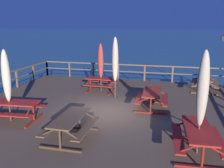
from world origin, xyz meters
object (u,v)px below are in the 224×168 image
(picnic_table_mid_right, at_px, (152,96))
(patio_umbrella_tall_front, at_px, (101,61))
(patio_umbrella_tall_back_left, at_px, (6,76))
(picnic_table_mid_left, at_px, (12,107))
(patio_umbrella_short_front, at_px, (203,90))
(picnic_table_back_right, at_px, (198,135))
(patio_umbrella_tall_mid_right, at_px, (115,60))
(picnic_table_front_right, at_px, (205,81))
(picnic_table_mid_centre, at_px, (101,82))
(picnic_table_front_left, at_px, (70,122))

(picnic_table_mid_right, bearing_deg, patio_umbrella_tall_front, 145.08)
(patio_umbrella_tall_front, xyz_separation_m, patio_umbrella_tall_back_left, (-2.20, -5.04, 0.07))
(picnic_table_mid_left, relative_size, patio_umbrella_short_front, 0.74)
(picnic_table_mid_left, xyz_separation_m, patio_umbrella_tall_front, (2.13, 4.97, 1.15))
(patio_umbrella_short_front, bearing_deg, picnic_table_mid_left, 173.07)
(picnic_table_mid_left, xyz_separation_m, patio_umbrella_tall_back_left, (-0.06, -0.06, 1.22))
(picnic_table_mid_left, relative_size, picnic_table_back_right, 1.06)
(picnic_table_back_right, distance_m, patio_umbrella_tall_mid_right, 6.13)
(picnic_table_mid_right, relative_size, picnic_table_front_right, 0.85)
(patio_umbrella_tall_front, bearing_deg, picnic_table_back_right, -51.00)
(patio_umbrella_tall_front, bearing_deg, patio_umbrella_tall_back_left, -113.56)
(picnic_table_mid_centre, height_order, patio_umbrella_tall_mid_right, patio_umbrella_tall_mid_right)
(patio_umbrella_tall_mid_right, bearing_deg, picnic_table_front_left, -94.25)
(patio_umbrella_tall_mid_right, distance_m, patio_umbrella_short_front, 5.97)
(picnic_table_mid_right, xyz_separation_m, patio_umbrella_short_front, (1.65, -3.67, 1.37))
(picnic_table_back_right, bearing_deg, patio_umbrella_short_front, 26.23)
(picnic_table_mid_centre, relative_size, patio_umbrella_tall_front, 0.63)
(picnic_table_back_right, relative_size, patio_umbrella_tall_back_left, 0.75)
(picnic_table_mid_left, xyz_separation_m, picnic_table_front_left, (2.87, -0.89, -0.00))
(picnic_table_front_left, xyz_separation_m, patio_umbrella_tall_front, (-0.73, 5.86, 1.15))
(picnic_table_mid_centre, height_order, picnic_table_front_right, same)
(picnic_table_mid_centre, distance_m, picnic_table_front_left, 5.91)
(picnic_table_mid_right, bearing_deg, picnic_table_front_right, 54.72)
(picnic_table_mid_right, relative_size, picnic_table_back_right, 0.92)
(picnic_table_mid_right, height_order, picnic_table_front_right, same)
(picnic_table_mid_left, distance_m, picnic_table_front_right, 10.30)
(picnic_table_mid_centre, distance_m, picnic_table_back_right, 7.48)
(picnic_table_front_left, bearing_deg, patio_umbrella_short_front, 0.83)
(picnic_table_mid_right, height_order, patio_umbrella_tall_mid_right, patio_umbrella_tall_mid_right)
(picnic_table_mid_left, height_order, patio_umbrella_short_front, patio_umbrella_short_front)
(picnic_table_mid_centre, distance_m, patio_umbrella_tall_front, 1.16)
(picnic_table_front_left, bearing_deg, picnic_table_mid_left, 162.74)
(patio_umbrella_tall_mid_right, bearing_deg, picnic_table_mid_left, -129.52)
(picnic_table_mid_left, distance_m, patio_umbrella_tall_mid_right, 5.26)
(picnic_table_mid_left, distance_m, picnic_table_front_left, 3.00)
(picnic_table_mid_left, relative_size, picnic_table_front_left, 1.13)
(picnic_table_mid_right, height_order, picnic_table_mid_centre, same)
(patio_umbrella_tall_mid_right, bearing_deg, patio_umbrella_tall_front, 135.47)
(picnic_table_front_left, distance_m, patio_umbrella_tall_mid_right, 5.01)
(patio_umbrella_tall_back_left, bearing_deg, picnic_table_front_right, 40.12)
(picnic_table_mid_right, xyz_separation_m, picnic_table_front_left, (-2.33, -3.73, 0.00))
(picnic_table_mid_left, xyz_separation_m, patio_umbrella_short_front, (6.85, -0.83, 1.37))
(picnic_table_back_right, distance_m, patio_umbrella_short_front, 1.37)
(picnic_table_front_right, bearing_deg, picnic_table_back_right, -97.95)
(picnic_table_back_right, bearing_deg, picnic_table_mid_centre, 129.02)
(picnic_table_mid_centre, relative_size, patio_umbrella_tall_mid_right, 0.54)
(picnic_table_back_right, height_order, patio_umbrella_short_front, patio_umbrella_short_front)
(patio_umbrella_tall_front, distance_m, patio_umbrella_short_front, 7.48)
(patio_umbrella_tall_front, relative_size, patio_umbrella_short_front, 0.89)
(picnic_table_mid_left, distance_m, patio_umbrella_tall_front, 5.53)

